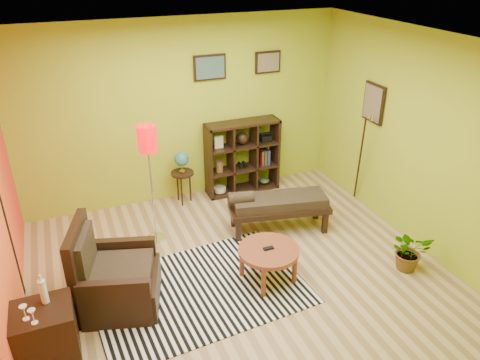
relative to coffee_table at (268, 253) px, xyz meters
name	(u,v)px	position (x,y,z in m)	size (l,w,h in m)	color
ground	(237,272)	(-0.30, 0.26, -0.39)	(5.00, 5.00, 0.00)	tan
room_shell	(228,139)	(-0.39, 0.28, 1.42)	(5.04, 4.54, 2.82)	#A2B424
zebra_rug	(200,290)	(-0.84, 0.11, -0.38)	(2.43, 1.66, 0.01)	white
coffee_table	(268,253)	(0.00, 0.00, 0.00)	(0.73, 0.73, 0.47)	brown
armchair	(113,281)	(-1.79, 0.26, -0.07)	(1.05, 1.05, 1.04)	black
side_cabinet	(47,336)	(-2.50, -0.36, -0.05)	(0.55, 0.50, 0.97)	black
floor_lamp	(148,149)	(-1.06, 1.39, 0.96)	(0.25, 0.25, 1.67)	silver
globe_table	(182,165)	(-0.42, 2.25, 0.27)	(0.35, 0.35, 0.86)	black
cube_shelf	(243,157)	(0.61, 2.29, 0.22)	(1.20, 0.35, 1.20)	black
bench	(277,204)	(0.59, 0.98, 0.03)	(1.48, 0.78, 0.65)	black
potted_plant	(409,254)	(1.73, -0.46, -0.18)	(0.48, 0.53, 0.41)	#26661E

